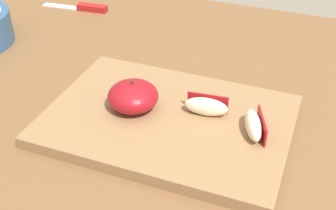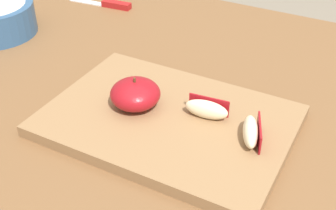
{
  "view_description": "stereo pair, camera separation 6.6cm",
  "coord_description": "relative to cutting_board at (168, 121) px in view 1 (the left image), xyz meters",
  "views": [
    {
      "loc": [
        0.12,
        -0.6,
        1.16
      ],
      "look_at": [
        -0.08,
        -0.09,
        0.78
      ],
      "focal_mm": 47.89,
      "sensor_mm": 36.0,
      "label": 1
    },
    {
      "loc": [
        0.18,
        -0.57,
        1.16
      ],
      "look_at": [
        -0.08,
        -0.09,
        0.78
      ],
      "focal_mm": 47.89,
      "sensor_mm": 36.0,
      "label": 2
    }
  ],
  "objects": [
    {
      "name": "dining_table",
      "position": [
        0.08,
        0.09,
        -0.11
      ],
      "size": [
        1.41,
        0.82,
        0.74
      ],
      "color": "brown",
      "rests_on": "ground_plane"
    },
    {
      "name": "cutting_board",
      "position": [
        0.0,
        0.0,
        0.0
      ],
      "size": [
        0.36,
        0.26,
        0.02
      ],
      "color": "olive",
      "rests_on": "dining_table"
    },
    {
      "name": "apple_half_skin_up",
      "position": [
        -0.06,
        0.0,
        0.03
      ],
      "size": [
        0.08,
        0.08,
        0.05
      ],
      "color": "maroon",
      "rests_on": "cutting_board"
    },
    {
      "name": "apple_wedge_middle",
      "position": [
        0.05,
        0.02,
        0.02
      ],
      "size": [
        0.07,
        0.03,
        0.03
      ],
      "color": "beige",
      "rests_on": "cutting_board"
    },
    {
      "name": "apple_wedge_near_knife",
      "position": [
        0.13,
        0.0,
        0.02
      ],
      "size": [
        0.05,
        0.07,
        0.03
      ],
      "color": "beige",
      "rests_on": "cutting_board"
    },
    {
      "name": "paring_knife",
      "position": [
        -0.34,
        0.34,
        -0.0
      ],
      "size": [
        0.16,
        0.03,
        0.01
      ],
      "color": "silver",
      "rests_on": "dining_table"
    }
  ]
}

